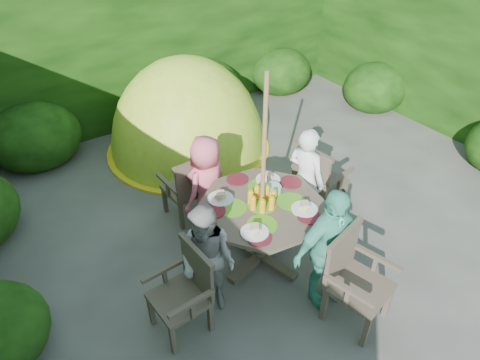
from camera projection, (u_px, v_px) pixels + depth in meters
ground at (296, 228)px, 5.23m from camera, size 60.00×60.00×0.00m
hedge_enclosure at (236, 95)px, 5.39m from camera, size 9.00×9.00×2.50m
patio_table at (262, 213)px, 4.44m from camera, size 1.64×1.64×0.94m
parasol_pole at (263, 179)px, 4.18m from camera, size 0.05×0.05×2.20m
garden_chair_right at (317, 179)px, 5.20m from camera, size 0.59×0.65×0.95m
garden_chair_left at (185, 290)px, 3.87m from camera, size 0.50×0.55×0.87m
garden_chair_back at (189, 187)px, 5.13m from camera, size 0.55×0.50×0.88m
garden_chair_front at (353, 278)px, 3.94m from camera, size 0.67×0.62×0.94m
child_right at (305, 180)px, 4.92m from camera, size 0.42×0.54×1.32m
child_left at (207, 260)px, 3.99m from camera, size 0.68×0.73×1.20m
child_back at (207, 186)px, 4.89m from camera, size 0.72×0.60×1.25m
child_front at (328, 249)px, 4.00m from camera, size 0.80×0.37×1.35m
dome_tent at (189, 148)px, 6.74m from camera, size 2.95×2.95×2.88m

